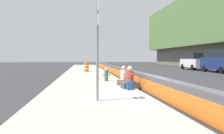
{
  "coord_description": "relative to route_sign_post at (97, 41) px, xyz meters",
  "views": [
    {
      "loc": [
        -9.08,
        3.06,
        1.63
      ],
      "look_at": [
        7.67,
        0.87,
        0.95
      ],
      "focal_mm": 36.3,
      "sensor_mm": 36.0,
      "label": 1
    }
  ],
  "objects": [
    {
      "name": "ground_plane",
      "position": [
        1.26,
        -2.54,
        -2.21
      ],
      "size": [
        160.0,
        160.0,
        0.0
      ],
      "primitive_type": "plane",
      "color": "#2B2B2D",
      "rests_on": "ground"
    },
    {
      "name": "sidewalk_strip",
      "position": [
        1.26,
        0.11,
        -2.14
      ],
      "size": [
        80.0,
        4.4,
        0.14
      ],
      "primitive_type": "cube",
      "color": "gray",
      "rests_on": "ground_plane"
    },
    {
      "name": "jersey_barrier",
      "position": [
        1.26,
        -2.54,
        -1.79
      ],
      "size": [
        76.0,
        0.45,
        0.85
      ],
      "color": "#47474C",
      "rests_on": "ground_plane"
    },
    {
      "name": "route_sign_post",
      "position": [
        0.0,
        0.0,
        0.0
      ],
      "size": [
        0.44,
        0.09,
        3.6
      ],
      "color": "gray",
      "rests_on": "sidewalk_strip"
    },
    {
      "name": "fire_hydrant",
      "position": [
        6.62,
        -1.0,
        -1.62
      ],
      "size": [
        0.26,
        0.46,
        0.88
      ],
      "color": "#47663D",
      "rests_on": "sidewalk_strip"
    },
    {
      "name": "seated_person_foreground",
      "position": [
        3.09,
        -1.8,
        -1.73
      ],
      "size": [
        0.74,
        0.84,
        1.09
      ],
      "color": "#424247",
      "rests_on": "sidewalk_strip"
    },
    {
      "name": "seated_person_middle",
      "position": [
        4.54,
        -1.76,
        -1.74
      ],
      "size": [
        0.71,
        0.81,
        1.06
      ],
      "color": "#706651",
      "rests_on": "sidewalk_strip"
    },
    {
      "name": "backpack",
      "position": [
        2.46,
        -1.66,
        -1.88
      ],
      "size": [
        0.32,
        0.28,
        0.4
      ],
      "color": "navy",
      "rests_on": "sidewalk_strip"
    },
    {
      "name": "construction_barrel",
      "position": [
        16.74,
        0.11,
        -1.59
      ],
      "size": [
        0.54,
        0.54,
        0.95
      ],
      "color": "orange",
      "rests_on": "sidewalk_strip"
    },
    {
      "name": "parked_car_fourth",
      "position": [
        15.46,
        -14.64,
        -0.86
      ],
      "size": [
        5.14,
        2.19,
        2.56
      ],
      "color": "navy",
      "rests_on": "ground_plane"
    },
    {
      "name": "parked_car_midline",
      "position": [
        21.44,
        -14.63,
        -1.03
      ],
      "size": [
        4.83,
        2.12,
        2.28
      ],
      "color": "silver",
      "rests_on": "ground_plane"
    }
  ]
}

